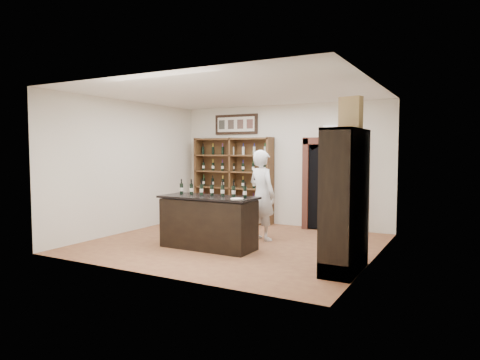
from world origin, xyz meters
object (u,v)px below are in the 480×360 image
wine_shelf (234,180)px  tasting_counter (208,223)px  side_cabinet (347,223)px  wine_crate (351,113)px  counter_bottle_0 (181,188)px  shopkeeper (262,195)px

wine_shelf → tasting_counter: bearing=-69.4°
side_cabinet → tasting_counter: bearing=173.7°
tasting_counter → wine_crate: (2.72, -0.16, 1.95)m
wine_shelf → side_cabinet: 5.02m
wine_shelf → side_cabinet: (3.82, -3.23, -0.35)m
tasting_counter → counter_bottle_0: bearing=169.8°
tasting_counter → wine_crate: size_ratio=3.80×
wine_shelf → counter_bottle_0: size_ratio=7.33×
tasting_counter → wine_crate: 3.35m
wine_shelf → wine_crate: bearing=-39.0°
shopkeeper → wine_crate: bearing=169.0°
side_cabinet → shopkeeper: 2.62m
shopkeeper → wine_shelf: bearing=-25.7°
wine_shelf → counter_bottle_0: (0.38, -2.80, 0.01)m
counter_bottle_0 → shopkeeper: bearing=39.2°
tasting_counter → side_cabinet: (2.72, -0.30, 0.26)m
counter_bottle_0 → side_cabinet: side_cabinet is taller
shopkeeper → wine_crate: size_ratio=3.80×
tasting_counter → shopkeeper: size_ratio=1.00×
tasting_counter → side_cabinet: side_cabinet is taller
tasting_counter → wine_shelf: bearing=110.6°
shopkeeper → tasting_counter: bearing=85.1°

